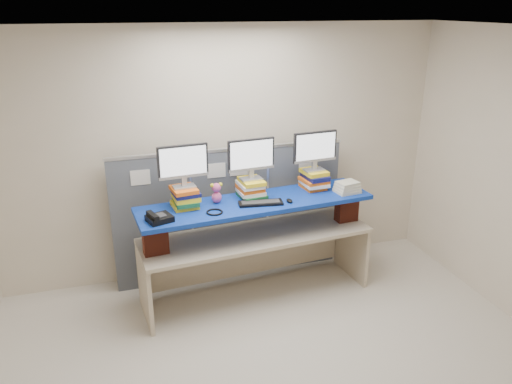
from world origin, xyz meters
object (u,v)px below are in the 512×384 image
object	(u,v)px
blue_board	(256,203)
monitor_right	(315,149)
desk	(256,246)
monitor_center	(251,157)
monitor_left	(183,164)
keyboard	(261,203)
desk_phone	(159,218)

from	to	relation	value
blue_board	monitor_right	world-z (taller)	monitor_right
desk	monitor_center	bearing A→B (deg)	92.56
monitor_left	keyboard	bearing A→B (deg)	-16.37
desk	desk_phone	world-z (taller)	desk_phone
monitor_left	monitor_center	xyz separation A→B (m)	(0.70, 0.06, -0.01)
monitor_left	desk_phone	world-z (taller)	monitor_left
desk_phone	keyboard	bearing A→B (deg)	-10.67
desk	blue_board	distance (m)	0.49
blue_board	monitor_left	world-z (taller)	monitor_left
desk_phone	desk	bearing A→B (deg)	-5.47
monitor_right	desk_phone	xyz separation A→B (m)	(-1.71, -0.40, -0.41)
blue_board	desk_phone	distance (m)	1.03
monitor_center	monitor_right	size ratio (longest dim) A/B	1.00
monitor_right	desk_phone	bearing A→B (deg)	-171.70
keyboard	desk_phone	xyz separation A→B (m)	(-1.02, -0.13, 0.02)
monitor_left	monitor_right	distance (m)	1.42
monitor_center	desk_phone	distance (m)	1.12
desk_phone	monitor_center	bearing A→B (deg)	1.03
monitor_center	keyboard	bearing A→B (deg)	-84.86
monitor_center	keyboard	distance (m)	0.48
desk_phone	monitor_left	bearing A→B (deg)	25.92
blue_board	monitor_center	xyz separation A→B (m)	(-0.02, 0.12, 0.46)
desk	blue_board	size ratio (longest dim) A/B	1.02
monitor_right	keyboard	xyz separation A→B (m)	(-0.68, -0.27, -0.43)
monitor_left	monitor_right	xyz separation A→B (m)	(1.42, 0.12, -0.00)
keyboard	desk	bearing A→B (deg)	111.09
monitor_left	monitor_right	bearing A→B (deg)	0.00
keyboard	desk_phone	bearing A→B (deg)	-164.99
blue_board	monitor_right	xyz separation A→B (m)	(0.71, 0.18, 0.47)
monitor_left	monitor_center	distance (m)	0.70
monitor_center	desk_phone	world-z (taller)	monitor_center
blue_board	monitor_right	bearing A→B (deg)	9.37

